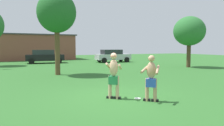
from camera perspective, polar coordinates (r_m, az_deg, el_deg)
name	(u,v)px	position (r m, az deg, el deg)	size (l,w,h in m)	color
ground_plane	(116,97)	(8.48, 1.11, -9.10)	(80.00, 80.00, 0.00)	#2D6628
player_with_cap	(114,73)	(8.11, 0.45, -2.76)	(0.77, 0.81, 1.75)	black
player_in_blue	(151,77)	(7.85, 10.34, -3.74)	(0.83, 0.73, 1.67)	black
frisbee	(138,98)	(8.33, 6.80, -9.30)	(0.24, 0.24, 0.03)	white
car_silver_near_post	(113,56)	(27.07, 0.14, 1.98)	(4.39, 2.22, 1.58)	silver
car_black_far_end	(45,56)	(26.62, -17.42, 1.73)	(4.47, 2.41, 1.58)	black
outbuilding_behind_lot	(32,47)	(34.52, -20.32, 3.98)	(11.97, 6.52, 3.74)	brown
tree_left_field	(57,13)	(15.60, -14.45, 12.70)	(2.66, 2.66, 5.72)	brown
tree_right_field	(189,31)	(21.69, 19.79, 7.89)	(2.93, 2.93, 4.80)	#4C3823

